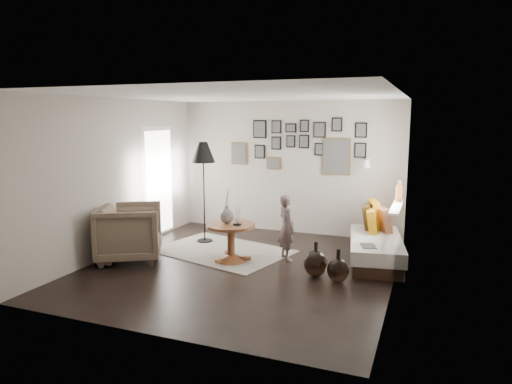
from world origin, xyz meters
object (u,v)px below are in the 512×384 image
at_px(floor_lamp, 203,156).
at_px(vase, 227,213).
at_px(child, 286,227).
at_px(pedestal_table, 231,244).
at_px(armchair, 130,232).
at_px(magazine_basket, 105,255).
at_px(daybed, 376,244).
at_px(demijohn_small, 338,270).
at_px(demijohn_large, 316,263).

bearing_deg(floor_lamp, vase, -45.34).
bearing_deg(child, pedestal_table, 74.53).
bearing_deg(armchair, pedestal_table, -101.99).
bearing_deg(child, floor_lamp, 31.75).
relative_size(floor_lamp, child, 1.73).
bearing_deg(magazine_basket, child, 27.75).
bearing_deg(vase, magazine_basket, -150.49).
distance_m(armchair, child, 2.53).
bearing_deg(magazine_basket, daybed, 24.68).
distance_m(armchair, magazine_basket, 0.52).
xyz_separation_m(daybed, magazine_basket, (-3.90, -1.79, -0.09)).
height_order(pedestal_table, magazine_basket, pedestal_table).
distance_m(floor_lamp, demijohn_small, 3.30).
height_order(daybed, child, child).
bearing_deg(floor_lamp, magazine_basket, -113.91).
bearing_deg(demijohn_large, pedestal_table, 171.85).
distance_m(demijohn_large, child, 0.95).
bearing_deg(magazine_basket, demijohn_large, 12.66).
height_order(magazine_basket, child, child).
xyz_separation_m(vase, armchair, (-1.48, -0.53, -0.33)).
distance_m(daybed, demijohn_large, 1.30).
bearing_deg(magazine_basket, demijohn_small, 9.55).
height_order(vase, armchair, vase).
distance_m(vase, daybed, 2.45).
relative_size(floor_lamp, demijohn_large, 3.54).
bearing_deg(demijohn_large, armchair, -174.20).
height_order(daybed, armchair, armchair).
bearing_deg(armchair, demijohn_small, -116.93).
xyz_separation_m(pedestal_table, floor_lamp, (-0.94, 0.89, 1.31)).
bearing_deg(demijohn_small, floor_lamp, 155.99).
distance_m(demijohn_large, demijohn_small, 0.37).
bearing_deg(daybed, child, -170.84).
height_order(demijohn_large, child, child).
bearing_deg(daybed, vase, -168.58).
bearing_deg(demijohn_large, daybed, 55.96).
height_order(armchair, magazine_basket, armchair).
bearing_deg(child, armchair, 68.43).
distance_m(floor_lamp, magazine_basket, 2.43).
xyz_separation_m(vase, floor_lamp, (-0.86, 0.87, 0.81)).
relative_size(magazine_basket, demijohn_small, 0.76).
xyz_separation_m(pedestal_table, magazine_basket, (-1.74, -0.92, -0.10)).
bearing_deg(daybed, magazine_basket, -164.75).
height_order(magazine_basket, demijohn_large, demijohn_large).
height_order(pedestal_table, armchair, armchair).
xyz_separation_m(pedestal_table, armchair, (-1.56, -0.51, 0.17)).
relative_size(armchair, demijohn_large, 1.91).
xyz_separation_m(pedestal_table, demijohn_large, (1.43, -0.21, -0.08)).
bearing_deg(vase, child, 24.25).
bearing_deg(pedestal_table, child, 27.52).
bearing_deg(floor_lamp, daybed, -0.22).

